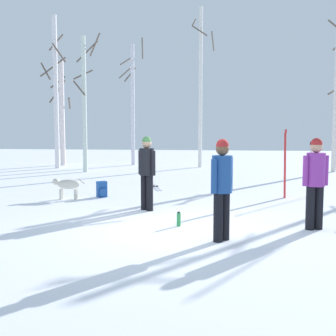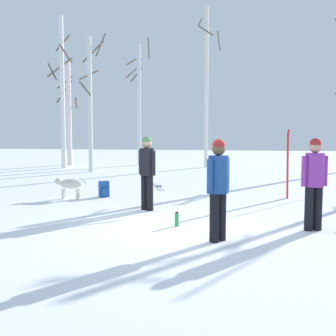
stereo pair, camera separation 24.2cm
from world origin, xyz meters
The scene contains 15 objects.
ground_plane centered at (0.00, 0.00, 0.00)m, with size 60.00×60.00×0.00m, color white.
person_0 centered at (0.79, -0.79, 0.98)m, with size 0.37×0.43×1.72m.
person_1 centered at (-0.91, 1.67, 0.98)m, with size 0.44×0.35×1.72m.
person_3 centered at (2.52, 0.22, 0.98)m, with size 0.49×0.34×1.72m.
dog centered at (-3.30, 2.90, 0.39)m, with size 0.90×0.28×0.57m.
ski_pair_planted_0 centered at (2.54, 3.89, 0.93)m, with size 0.05×0.21×1.88m.
ski_pair_lying_1 centered at (-1.28, 5.49, 0.01)m, with size 0.66×1.67×0.05m.
ski_poles_0 centered at (3.28, 4.14, 0.82)m, with size 0.07×0.24×1.53m.
backpack_0 centered at (-2.47, 3.38, 0.21)m, with size 0.33×0.34×0.44m.
water_bottle_0 centered at (-0.03, 0.17, 0.13)m, with size 0.08×0.08×0.28m.
birch_tree_0 centered at (-7.40, 13.26, 2.79)m, with size 1.21×0.97×5.42m.
birch_tree_1 centered at (-7.05, 11.60, 3.75)m, with size 1.41×1.62×7.26m.
birch_tree_2 centered at (-5.10, 9.99, 3.11)m, with size 1.36×1.23×5.99m.
birch_tree_3 centered at (-3.74, 13.77, 3.31)m, with size 1.30×1.12×6.50m.
birch_tree_4 centered at (-0.16, 12.91, 4.01)m, with size 1.09×1.20×7.78m.
Camera 1 is at (0.71, -7.67, 1.87)m, focal length 44.18 mm.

